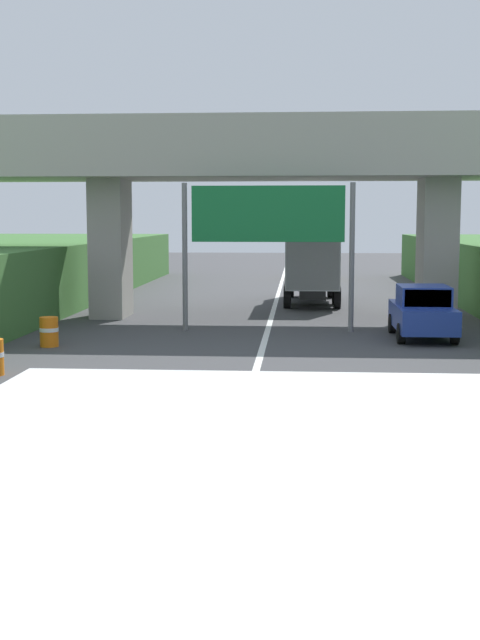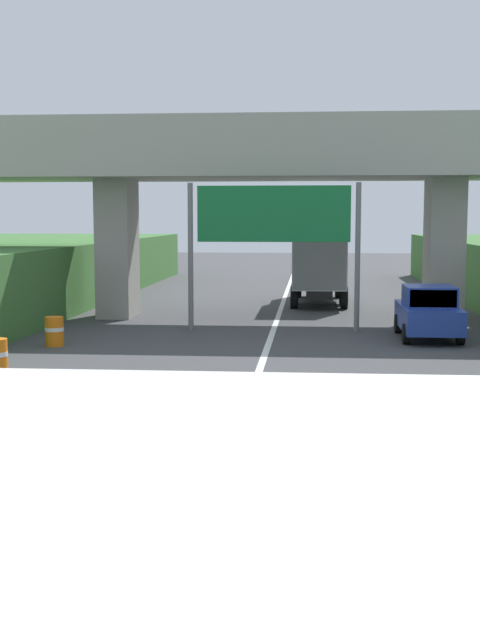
{
  "view_description": "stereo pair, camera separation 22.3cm",
  "coord_description": "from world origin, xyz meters",
  "px_view_note": "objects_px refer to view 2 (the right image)",
  "views": [
    {
      "loc": [
        1.1,
        5.56,
        3.88
      ],
      "look_at": [
        0.0,
        21.12,
        2.0
      ],
      "focal_mm": 47.7,
      "sensor_mm": 36.0,
      "label": 1
    },
    {
      "loc": [
        1.32,
        5.58,
        3.88
      ],
      "look_at": [
        0.0,
        21.12,
        2.0
      ],
      "focal_mm": 47.7,
      "sensor_mm": 36.0,
      "label": 2
    }
  ],
  "objects_px": {
    "truck_silver": "(319,261)",
    "car_yellow": "(319,265)",
    "construction_barrel_5": "(54,331)",
    "car_blue": "(428,312)",
    "overhead_highway_sign": "(274,223)"
  },
  "relations": [
    {
      "from": "overhead_highway_sign",
      "to": "car_blue",
      "type": "height_order",
      "value": "overhead_highway_sign"
    },
    {
      "from": "car_yellow",
      "to": "car_blue",
      "type": "bearing_deg",
      "value": -82.97
    },
    {
      "from": "car_blue",
      "to": "construction_barrel_5",
      "type": "distance_m",
      "value": 11.81
    },
    {
      "from": "truck_silver",
      "to": "construction_barrel_5",
      "type": "xyz_separation_m",
      "value": [
        -8.09,
        -13.76,
        -1.47
      ]
    },
    {
      "from": "overhead_highway_sign",
      "to": "truck_silver",
      "type": "xyz_separation_m",
      "value": [
        1.63,
        9.73,
        -1.77
      ]
    },
    {
      "from": "overhead_highway_sign",
      "to": "car_yellow",
      "type": "relative_size",
      "value": 1.43
    },
    {
      "from": "overhead_highway_sign",
      "to": "car_blue",
      "type": "bearing_deg",
      "value": -16.18
    },
    {
      "from": "overhead_highway_sign",
      "to": "car_yellow",
      "type": "bearing_deg",
      "value": 86.01
    },
    {
      "from": "overhead_highway_sign",
      "to": "construction_barrel_5",
      "type": "distance_m",
      "value": 8.28
    },
    {
      "from": "car_blue",
      "to": "construction_barrel_5",
      "type": "height_order",
      "value": "car_blue"
    },
    {
      "from": "truck_silver",
      "to": "car_yellow",
      "type": "bearing_deg",
      "value": 89.52
    },
    {
      "from": "car_blue",
      "to": "overhead_highway_sign",
      "type": "bearing_deg",
      "value": 163.82
    },
    {
      "from": "car_yellow",
      "to": "construction_barrel_5",
      "type": "bearing_deg",
      "value": -105.68
    },
    {
      "from": "construction_barrel_5",
      "to": "car_yellow",
      "type": "bearing_deg",
      "value": 74.32
    },
    {
      "from": "car_yellow",
      "to": "construction_barrel_5",
      "type": "height_order",
      "value": "car_yellow"
    }
  ]
}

